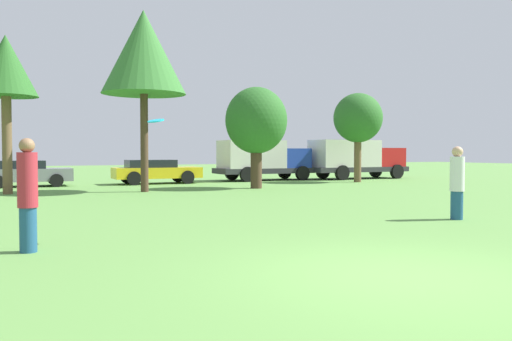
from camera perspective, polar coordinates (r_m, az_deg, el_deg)
The scene contains 12 objects.
ground_plane at distance 7.10m, azimuth 15.68°, elevation -11.20°, with size 120.00×120.00×0.00m, color #5B8E42.
person_thrower at distance 9.02m, azimuth -24.15°, elevation -2.37°, with size 0.31×0.31×1.85m.
person_catcher at distance 13.18m, azimuth 21.54°, elevation -1.22°, with size 0.34×0.34×1.76m.
frisbee at distance 9.42m, azimuth -11.12°, elevation 5.48°, with size 0.31×0.30×0.12m.
tree_1 at distance 22.14m, azimuth -26.17°, elevation 10.20°, with size 2.35×2.35×6.13m.
tree_2 at distance 21.70m, azimuth -12.44°, elevation 12.71°, with size 3.40×3.40×7.39m.
tree_3 at distance 22.90m, azimuth 0.03°, elevation 5.50°, with size 2.77×2.77×4.53m.
tree_4 at distance 28.26m, azimuth 11.31°, elevation 5.69°, with size 2.63×2.63×4.81m.
parked_car_grey at distance 26.32m, azimuth -24.35°, elevation -0.24°, with size 4.00×2.02×1.23m.
parked_car_yellow at distance 26.72m, azimuth -11.15°, elevation -0.04°, with size 4.41×1.90×1.23m.
delivery_truck_blue at distance 29.36m, azimuth 0.70°, elevation 1.33°, with size 5.60×2.42×2.28m.
delivery_truck_red at distance 31.74m, azimuth 11.02°, elevation 1.41°, with size 6.48×2.35×2.35m.
Camera 1 is at (-4.52, -5.23, 1.62)m, focal length 35.82 mm.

